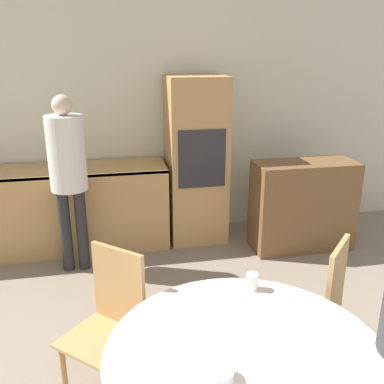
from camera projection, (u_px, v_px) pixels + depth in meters
wall_back at (158, 119)px, 4.75m from camera, size 6.93×0.05×2.60m
kitchen_counter at (40, 209)px, 4.45m from camera, size 2.63×0.60×0.89m
oven_unit at (196, 161)px, 4.63m from camera, size 0.61×0.59×1.79m
sideboard at (303, 205)px, 4.52m from camera, size 1.05×0.45×0.94m
chair_far_left at (111, 317)px, 2.56m from camera, size 0.57×0.57×0.93m
chair_far_right at (319, 301)px, 2.73m from camera, size 0.57×0.57×0.93m
person_standing at (68, 166)px, 3.87m from camera, size 0.33×0.33×1.67m
cup at (252, 281)px, 2.45m from camera, size 0.07×0.07×0.10m
bowl_near at (219, 375)px, 1.78m from camera, size 0.12×0.12×0.05m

